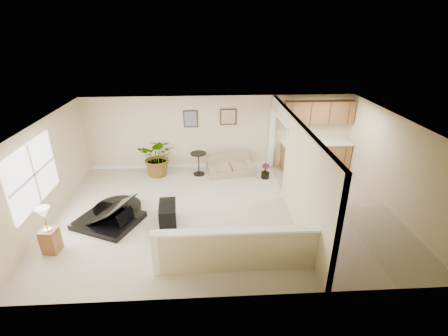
{
  "coord_description": "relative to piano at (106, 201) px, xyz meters",
  "views": [
    {
      "loc": [
        -0.44,
        -7.52,
        4.69
      ],
      "look_at": [
        0.01,
        0.4,
        1.1
      ],
      "focal_mm": 26.0,
      "sensor_mm": 36.0,
      "label": 1
    }
  ],
  "objects": [
    {
      "name": "floor",
      "position": [
        3.01,
        0.27,
        -0.58
      ],
      "size": [
        9.0,
        9.0,
        0.0
      ],
      "primitive_type": "plane",
      "color": "#C0AD95",
      "rests_on": "ground"
    },
    {
      "name": "back_wall",
      "position": [
        3.01,
        3.27,
        0.67
      ],
      "size": [
        9.0,
        0.04,
        2.5
      ],
      "primitive_type": "cube",
      "color": "beige",
      "rests_on": "floor"
    },
    {
      "name": "front_wall",
      "position": [
        3.01,
        -2.73,
        0.67
      ],
      "size": [
        9.0,
        0.04,
        2.5
      ],
      "primitive_type": "cube",
      "color": "beige",
      "rests_on": "floor"
    },
    {
      "name": "left_wall",
      "position": [
        -1.49,
        0.27,
        0.67
      ],
      "size": [
        0.04,
        6.0,
        2.5
      ],
      "primitive_type": "cube",
      "color": "beige",
      "rests_on": "floor"
    },
    {
      "name": "right_wall",
      "position": [
        7.51,
        0.27,
        0.67
      ],
      "size": [
        0.04,
        6.0,
        2.5
      ],
      "primitive_type": "cube",
      "color": "beige",
      "rests_on": "floor"
    },
    {
      "name": "ceiling",
      "position": [
        3.01,
        0.27,
        1.92
      ],
      "size": [
        9.0,
        6.0,
        0.04
      ],
      "primitive_type": "cube",
      "color": "white",
      "rests_on": "back_wall"
    },
    {
      "name": "kitchen_vinyl",
      "position": [
        6.16,
        0.27,
        -0.57
      ],
      "size": [
        2.7,
        6.0,
        0.01
      ],
      "primitive_type": "cube",
      "color": "tan",
      "rests_on": "floor"
    },
    {
      "name": "interior_partition",
      "position": [
        4.81,
        0.52,
        0.64
      ],
      "size": [
        0.18,
        5.99,
        2.5
      ],
      "color": "beige",
      "rests_on": "floor"
    },
    {
      "name": "pony_half_wall",
      "position": [
        3.09,
        -2.03,
        -0.06
      ],
      "size": [
        3.42,
        0.22,
        1.0
      ],
      "color": "beige",
      "rests_on": "floor"
    },
    {
      "name": "left_window",
      "position": [
        -1.47,
        -0.23,
        0.87
      ],
      "size": [
        0.05,
        2.15,
        1.45
      ],
      "primitive_type": "cube",
      "color": "white",
      "rests_on": "left_wall"
    },
    {
      "name": "wall_art_left",
      "position": [
        2.06,
        3.24,
        1.17
      ],
      "size": [
        0.48,
        0.04,
        0.58
      ],
      "color": "#3D2016",
      "rests_on": "back_wall"
    },
    {
      "name": "wall_mirror",
      "position": [
        3.31,
        3.24,
        1.22
      ],
      "size": [
        0.55,
        0.04,
        0.55
      ],
      "color": "#3D2016",
      "rests_on": "back_wall"
    },
    {
      "name": "kitchen_cabinets",
      "position": [
        6.2,
        3.0,
        0.29
      ],
      "size": [
        2.36,
        0.65,
        2.33
      ],
      "color": "#945E30",
      "rests_on": "floor"
    },
    {
      "name": "piano",
      "position": [
        0.0,
        0.0,
        0.0
      ],
      "size": [
        2.1,
        2.05,
        1.38
      ],
      "rotation": [
        0.0,
        0.0,
        -0.43
      ],
      "color": "black",
      "rests_on": "floor"
    },
    {
      "name": "piano_bench",
      "position": [
        1.56,
        -0.25,
        -0.3
      ],
      "size": [
        0.49,
        0.85,
        0.55
      ],
      "primitive_type": "cube",
      "rotation": [
        0.0,
        0.0,
        0.09
      ],
      "color": "black",
      "rests_on": "floor"
    },
    {
      "name": "loveseat",
      "position": [
        3.34,
        2.68,
        -0.26
      ],
      "size": [
        1.59,
        1.05,
        0.84
      ],
      "rotation": [
        0.0,
        0.0,
        0.16
      ],
      "color": "tan",
      "rests_on": "floor"
    },
    {
      "name": "accent_table",
      "position": [
        2.29,
        2.63,
        -0.08
      ],
      "size": [
        0.53,
        0.53,
        0.77
      ],
      "color": "black",
      "rests_on": "floor"
    },
    {
      "name": "palm_plant",
      "position": [
        0.99,
        2.66,
        0.07
      ],
      "size": [
        1.36,
        1.23,
        1.33
      ],
      "color": "black",
      "rests_on": "floor"
    },
    {
      "name": "small_plant",
      "position": [
        4.46,
        2.22,
        -0.36
      ],
      "size": [
        0.31,
        0.31,
        0.51
      ],
      "color": "black",
      "rests_on": "floor"
    },
    {
      "name": "lamp_stand",
      "position": [
        -0.92,
        -1.19,
        -0.1
      ],
      "size": [
        0.37,
        0.37,
        1.12
      ],
      "color": "#945E30",
      "rests_on": "floor"
    }
  ]
}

